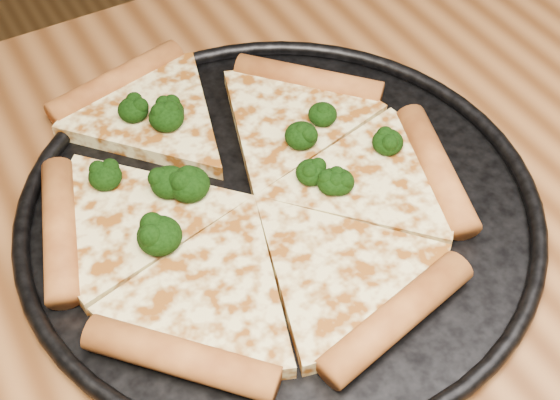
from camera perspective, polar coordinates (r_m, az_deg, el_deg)
pizza_pan at (r=0.62m, az=0.00°, el=-0.50°), size 0.41×0.41×0.02m
pizza at (r=0.62m, az=-2.23°, el=0.48°), size 0.34×0.38×0.03m
broccoli_florets at (r=0.63m, az=-4.25°, el=2.78°), size 0.24×0.18×0.02m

